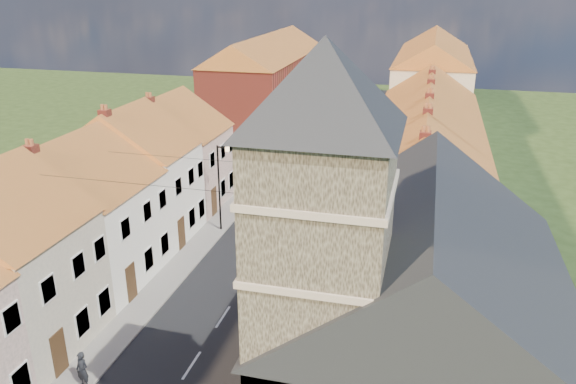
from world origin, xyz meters
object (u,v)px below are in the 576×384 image
at_px(pedestrian_left, 82,370).
at_px(pedestrian_right, 309,344).
at_px(car_mid, 266,191).
at_px(pedestrian_right_b, 310,270).
at_px(church, 409,316).
at_px(car_far, 301,141).
at_px(lamppost, 220,183).

distance_m(pedestrian_left, pedestrian_right, 9.76).
height_order(car_mid, pedestrian_right, pedestrian_right).
bearing_deg(car_mid, pedestrian_right_b, -70.78).
distance_m(church, car_mid, 26.33).
bearing_deg(pedestrian_right, pedestrian_left, 11.81).
bearing_deg(car_far, church, -65.15).
height_order(church, pedestrian_left, church).
distance_m(lamppost, car_far, 21.60).
bearing_deg(car_mid, church, -70.62).
bearing_deg(pedestrian_right, pedestrian_right_b, -90.82).
distance_m(car_mid, pedestrian_right_b, 13.60).
height_order(church, lamppost, church).
bearing_deg(car_far, pedestrian_right, -69.65).
xyz_separation_m(church, pedestrian_right, (-4.26, 4.18, -4.87)).
bearing_deg(car_mid, pedestrian_left, -101.18).
distance_m(lamppost, pedestrian_left, 16.75).
bearing_deg(pedestrian_right_b, pedestrian_right, 114.32).
xyz_separation_m(car_far, pedestrian_right, (8.30, -33.89, 0.42)).
bearing_deg(church, car_far, 108.26).
bearing_deg(lamppost, car_mid, 78.35).
distance_m(car_mid, pedestrian_right, 20.25).
bearing_deg(pedestrian_right_b, car_far, -63.32).
relative_size(church, pedestrian_right_b, 8.12).
xyz_separation_m(car_mid, pedestrian_right_b, (6.22, -12.09, 0.27)).
xyz_separation_m(lamppost, pedestrian_right, (8.91, -12.50, -2.53)).
relative_size(car_far, pedestrian_right, 2.27).
distance_m(church, pedestrian_right, 7.70).
xyz_separation_m(car_far, pedestrian_left, (-0.58, -37.94, 0.38)).
relative_size(church, car_mid, 3.17).
distance_m(car_far, pedestrian_right_b, 28.09).
bearing_deg(car_far, lamppost, -85.05).
relative_size(lamppost, car_far, 1.48).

